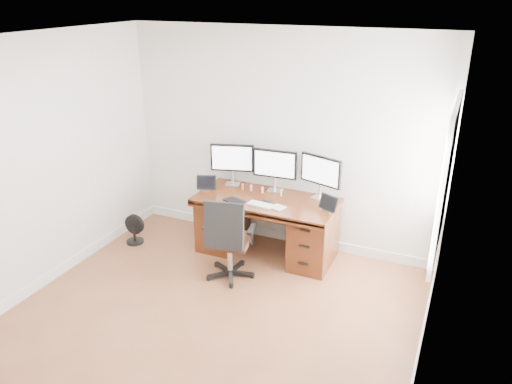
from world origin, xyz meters
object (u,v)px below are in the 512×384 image
at_px(office_chair, 229,252).
at_px(floor_fan, 134,230).
at_px(desk, 267,224).
at_px(keyboard, 261,205).
at_px(monitor_center, 275,165).

relative_size(office_chair, floor_fan, 2.58).
bearing_deg(office_chair, desk, 65.54).
bearing_deg(keyboard, desk, 99.82).
distance_m(desk, keyboard, 0.43).
xyz_separation_m(monitor_center, keyboard, (0.01, -0.47, -0.33)).
bearing_deg(monitor_center, office_chair, -103.68).
bearing_deg(office_chair, keyboard, 57.73).
xyz_separation_m(desk, office_chair, (-0.17, -0.71, -0.07)).
height_order(monitor_center, keyboard, monitor_center).
bearing_deg(floor_fan, monitor_center, 21.71).
relative_size(monitor_center, keyboard, 1.81).
height_order(desk, monitor_center, monitor_center).
height_order(floor_fan, keyboard, keyboard).
bearing_deg(keyboard, office_chair, -105.13).
bearing_deg(desk, monitor_center, 89.98).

